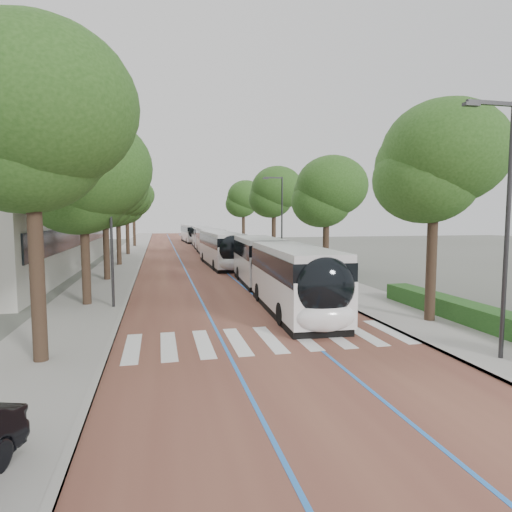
# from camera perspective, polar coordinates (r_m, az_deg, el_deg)

# --- Properties ---
(ground) EXTENTS (160.00, 160.00, 0.00)m
(ground) POSITION_cam_1_polar(r_m,az_deg,el_deg) (15.47, 2.08, -12.15)
(ground) COLOR #51544C
(ground) RESTS_ON ground
(road) EXTENTS (11.00, 140.00, 0.02)m
(road) POSITION_cam_1_polar(r_m,az_deg,el_deg) (54.59, -8.80, 0.32)
(road) COLOR brown
(road) RESTS_ON ground
(sidewalk_left) EXTENTS (4.00, 140.00, 0.12)m
(sidewalk_left) POSITION_cam_1_polar(r_m,az_deg,el_deg) (54.57, -16.68, 0.21)
(sidewalk_left) COLOR gray
(sidewalk_left) RESTS_ON ground
(sidewalk_right) EXTENTS (4.00, 140.00, 0.12)m
(sidewalk_right) POSITION_cam_1_polar(r_m,az_deg,el_deg) (55.61, -1.07, 0.52)
(sidewalk_right) COLOR gray
(sidewalk_right) RESTS_ON ground
(kerb_left) EXTENTS (0.20, 140.00, 0.14)m
(kerb_left) POSITION_cam_1_polar(r_m,az_deg,el_deg) (54.48, -14.69, 0.25)
(kerb_left) COLOR gray
(kerb_left) RESTS_ON ground
(kerb_right) EXTENTS (0.20, 140.00, 0.14)m
(kerb_right) POSITION_cam_1_polar(r_m,az_deg,el_deg) (55.26, -3.00, 0.48)
(kerb_right) COLOR gray
(kerb_right) RESTS_ON ground
(zebra_crossing) EXTENTS (10.55, 3.60, 0.01)m
(zebra_crossing) POSITION_cam_1_polar(r_m,az_deg,el_deg) (16.43, 1.85, -11.00)
(zebra_crossing) COLOR silver
(zebra_crossing) RESTS_ON ground
(lane_line_left) EXTENTS (0.12, 126.00, 0.01)m
(lane_line_left) POSITION_cam_1_polar(r_m,az_deg,el_deg) (54.50, -10.48, 0.30)
(lane_line_left) COLOR blue
(lane_line_left) RESTS_ON road
(lane_line_right) EXTENTS (0.12, 126.00, 0.01)m
(lane_line_right) POSITION_cam_1_polar(r_m,az_deg,el_deg) (54.72, -7.13, 0.36)
(lane_line_right) COLOR blue
(lane_line_right) RESTS_ON road
(hedge) EXTENTS (1.20, 14.00, 0.80)m
(hedge) POSITION_cam_1_polar(r_m,az_deg,el_deg) (19.67, 28.88, -7.45)
(hedge) COLOR #194116
(hedge) RESTS_ON sidewalk_right
(streetlight_near) EXTENTS (1.82, 0.20, 8.00)m
(streetlight_near) POSITION_cam_1_polar(r_m,az_deg,el_deg) (15.35, 30.11, 5.28)
(streetlight_near) COLOR #2A2A2C
(streetlight_near) RESTS_ON sidewalk_right
(streetlight_far) EXTENTS (1.82, 0.20, 8.00)m
(streetlight_far) POSITION_cam_1_polar(r_m,az_deg,el_deg) (37.73, 3.21, 5.52)
(streetlight_far) COLOR #2A2A2C
(streetlight_far) RESTS_ON sidewalk_right
(lamp_post_left) EXTENTS (0.14, 0.14, 8.00)m
(lamp_post_left) POSITION_cam_1_polar(r_m,az_deg,el_deg) (22.38, -18.75, 3.67)
(lamp_post_left) COLOR #2A2A2C
(lamp_post_left) RESTS_ON sidewalk_left
(trees_left) EXTENTS (6.34, 60.84, 9.91)m
(trees_left) POSITION_cam_1_polar(r_m,az_deg,el_deg) (38.47, -18.52, 7.99)
(trees_left) COLOR black
(trees_left) RESTS_ON ground
(trees_right) EXTENTS (5.24, 47.16, 9.15)m
(trees_right) POSITION_cam_1_polar(r_m,az_deg,el_deg) (37.95, 4.88, 8.29)
(trees_right) COLOR black
(trees_right) RESTS_ON ground
(lead_bus) EXTENTS (3.43, 18.50, 3.20)m
(lead_bus) POSITION_cam_1_polar(r_m,az_deg,el_deg) (24.30, 2.71, -1.85)
(lead_bus) COLOR black
(lead_bus) RESTS_ON ground
(bus_queued_0) EXTENTS (2.84, 12.46, 3.20)m
(bus_queued_0) POSITION_cam_1_polar(r_m,az_deg,el_deg) (40.07, -4.63, 0.92)
(bus_queued_0) COLOR silver
(bus_queued_0) RESTS_ON ground
(bus_queued_1) EXTENTS (2.72, 12.44, 3.20)m
(bus_queued_1) POSITION_cam_1_polar(r_m,az_deg,el_deg) (52.47, -6.17, 1.92)
(bus_queued_1) COLOR silver
(bus_queued_1) RESTS_ON ground
(bus_queued_2) EXTENTS (2.92, 12.47, 3.20)m
(bus_queued_2) POSITION_cam_1_polar(r_m,az_deg,el_deg) (66.09, -7.27, 2.58)
(bus_queued_2) COLOR silver
(bus_queued_2) RESTS_ON ground
(bus_queued_3) EXTENTS (3.08, 12.50, 3.20)m
(bus_queued_3) POSITION_cam_1_polar(r_m,az_deg,el_deg) (79.07, -8.64, 2.99)
(bus_queued_3) COLOR silver
(bus_queued_3) RESTS_ON ground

